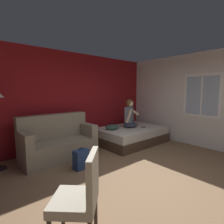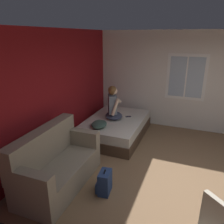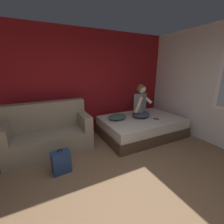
{
  "view_description": "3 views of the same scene",
  "coord_description": "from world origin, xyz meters",
  "px_view_note": "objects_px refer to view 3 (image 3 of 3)",
  "views": [
    {
      "loc": [
        -2.36,
        -1.71,
        1.6
      ],
      "look_at": [
        0.63,
        1.8,
        1.05
      ],
      "focal_mm": 28.0,
      "sensor_mm": 36.0,
      "label": 1
    },
    {
      "loc": [
        -3.42,
        0.1,
        2.56
      ],
      "look_at": [
        0.57,
        1.69,
        1.04
      ],
      "focal_mm": 35.0,
      "sensor_mm": 36.0,
      "label": 2
    },
    {
      "loc": [
        -0.81,
        -1.03,
        1.76
      ],
      "look_at": [
        0.59,
        1.77,
        0.83
      ],
      "focal_mm": 24.0,
      "sensor_mm": 36.0,
      "label": 3
    }
  ],
  "objects_px": {
    "couch": "(49,133)",
    "cell_phone": "(156,119)",
    "bed": "(141,126)",
    "person_seated": "(141,104)",
    "backpack": "(61,162)",
    "throw_pillow": "(117,117)"
  },
  "relations": [
    {
      "from": "couch",
      "to": "cell_phone",
      "type": "xyz_separation_m",
      "value": [
        2.56,
        -0.52,
        0.09
      ]
    },
    {
      "from": "couch",
      "to": "cell_phone",
      "type": "bearing_deg",
      "value": -11.57
    },
    {
      "from": "bed",
      "to": "couch",
      "type": "xyz_separation_m",
      "value": [
        -2.27,
        0.26,
        0.16
      ]
    },
    {
      "from": "bed",
      "to": "cell_phone",
      "type": "bearing_deg",
      "value": -42.19
    },
    {
      "from": "bed",
      "to": "person_seated",
      "type": "distance_m",
      "value": 0.6
    },
    {
      "from": "bed",
      "to": "person_seated",
      "type": "height_order",
      "value": "person_seated"
    },
    {
      "from": "couch",
      "to": "backpack",
      "type": "relative_size",
      "value": 3.74
    },
    {
      "from": "bed",
      "to": "throw_pillow",
      "type": "distance_m",
      "value": 0.73
    },
    {
      "from": "backpack",
      "to": "cell_phone",
      "type": "distance_m",
      "value": 2.5
    },
    {
      "from": "backpack",
      "to": "bed",
      "type": "bearing_deg",
      "value": 16.06
    },
    {
      "from": "cell_phone",
      "to": "throw_pillow",
      "type": "bearing_deg",
      "value": 124.47
    },
    {
      "from": "throw_pillow",
      "to": "cell_phone",
      "type": "relative_size",
      "value": 3.33
    },
    {
      "from": "bed",
      "to": "cell_phone",
      "type": "xyz_separation_m",
      "value": [
        0.29,
        -0.26,
        0.25
      ]
    },
    {
      "from": "throw_pillow",
      "to": "backpack",
      "type": "bearing_deg",
      "value": -152.54
    },
    {
      "from": "throw_pillow",
      "to": "bed",
      "type": "bearing_deg",
      "value": -15.28
    },
    {
      "from": "bed",
      "to": "throw_pillow",
      "type": "relative_size",
      "value": 4.36
    },
    {
      "from": "couch",
      "to": "throw_pillow",
      "type": "xyz_separation_m",
      "value": [
        1.64,
        -0.09,
        0.16
      ]
    },
    {
      "from": "cell_phone",
      "to": "person_seated",
      "type": "bearing_deg",
      "value": 99.49
    },
    {
      "from": "couch",
      "to": "backpack",
      "type": "height_order",
      "value": "couch"
    },
    {
      "from": "couch",
      "to": "backpack",
      "type": "distance_m",
      "value": 0.92
    },
    {
      "from": "person_seated",
      "to": "couch",
      "type": "bearing_deg",
      "value": 175.1
    },
    {
      "from": "cell_phone",
      "to": "bed",
      "type": "bearing_deg",
      "value": 107.48
    }
  ]
}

